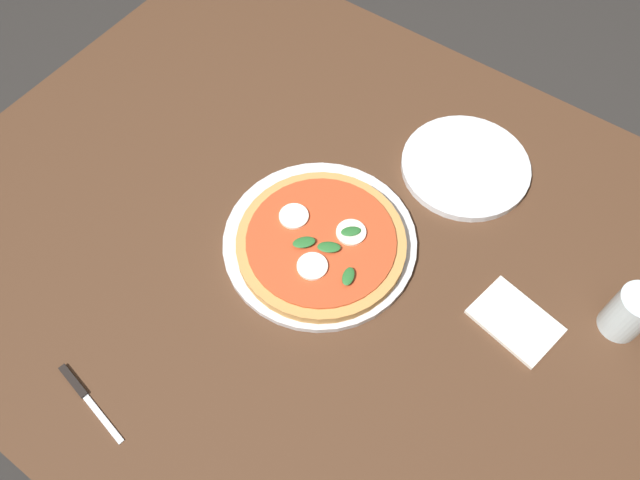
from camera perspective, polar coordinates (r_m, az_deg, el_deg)
ground_plane at (r=1.71m, az=1.17°, el=-13.56°), size 6.00×6.00×0.00m
dining_table at (r=1.12m, az=1.74°, el=-3.64°), size 1.42×1.07×0.73m
serving_tray at (r=1.05m, az=-0.00°, el=-0.11°), size 0.32×0.32×0.01m
pizza at (r=1.03m, az=0.10°, el=-0.25°), size 0.28×0.28×0.03m
plate_white at (r=1.17m, az=13.07°, el=6.53°), size 0.23×0.23×0.01m
napkin at (r=1.03m, az=17.31°, el=-7.03°), size 0.14×0.11×0.01m
knife at (r=1.01m, az=-20.72°, el=-12.91°), size 0.15×0.04×0.01m
glass_cup at (r=1.05m, az=26.29°, el=-5.93°), size 0.06×0.06×0.09m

